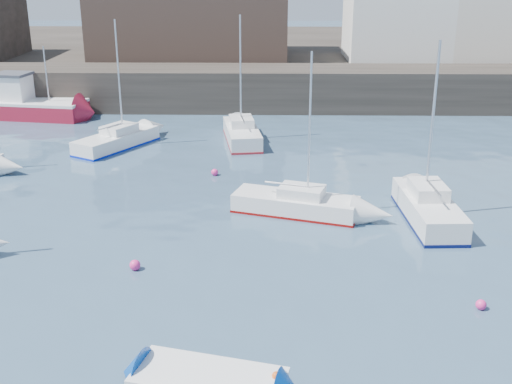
{
  "coord_description": "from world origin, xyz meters",
  "views": [
    {
      "loc": [
        0.43,
        -12.95,
        10.53
      ],
      "look_at": [
        0.0,
        12.0,
        1.5
      ],
      "focal_mm": 45.0,
      "sensor_mm": 36.0,
      "label": 1
    }
  ],
  "objects_px": {
    "buoy_far": "(215,175)",
    "sailboat_h": "(117,140)",
    "fishing_boat": "(27,104)",
    "buoy_mid": "(480,309)",
    "sailboat_c": "(428,208)",
    "buoy_near": "(135,270)",
    "sailboat_b": "(296,203)",
    "sailboat_f": "(242,133)"
  },
  "relations": [
    {
      "from": "buoy_far",
      "to": "sailboat_h",
      "type": "bearing_deg",
      "value": 140.28
    },
    {
      "from": "fishing_boat",
      "to": "buoy_mid",
      "type": "height_order",
      "value": "fishing_boat"
    },
    {
      "from": "sailboat_c",
      "to": "fishing_boat",
      "type": "bearing_deg",
      "value": 141.79
    },
    {
      "from": "fishing_boat",
      "to": "buoy_far",
      "type": "height_order",
      "value": "fishing_boat"
    },
    {
      "from": "buoy_near",
      "to": "buoy_mid",
      "type": "bearing_deg",
      "value": -12.54
    },
    {
      "from": "buoy_mid",
      "to": "buoy_far",
      "type": "height_order",
      "value": "buoy_far"
    },
    {
      "from": "buoy_near",
      "to": "buoy_mid",
      "type": "relative_size",
      "value": 1.15
    },
    {
      "from": "buoy_mid",
      "to": "buoy_far",
      "type": "distance_m",
      "value": 16.52
    },
    {
      "from": "sailboat_c",
      "to": "buoy_far",
      "type": "bearing_deg",
      "value": 148.29
    },
    {
      "from": "sailboat_b",
      "to": "sailboat_f",
      "type": "relative_size",
      "value": 0.94
    },
    {
      "from": "sailboat_b",
      "to": "buoy_far",
      "type": "xyz_separation_m",
      "value": [
        -4.01,
        5.25,
        -0.46
      ]
    },
    {
      "from": "fishing_boat",
      "to": "buoy_mid",
      "type": "distance_m",
      "value": 35.54
    },
    {
      "from": "fishing_boat",
      "to": "sailboat_b",
      "type": "bearing_deg",
      "value": -44.74
    },
    {
      "from": "sailboat_b",
      "to": "buoy_far",
      "type": "bearing_deg",
      "value": 127.37
    },
    {
      "from": "sailboat_c",
      "to": "sailboat_h",
      "type": "bearing_deg",
      "value": 144.95
    },
    {
      "from": "sailboat_f",
      "to": "sailboat_h",
      "type": "bearing_deg",
      "value": -168.47
    },
    {
      "from": "sailboat_f",
      "to": "sailboat_h",
      "type": "distance_m",
      "value": 7.55
    },
    {
      "from": "sailboat_c",
      "to": "sailboat_h",
      "type": "relative_size",
      "value": 1.02
    },
    {
      "from": "sailboat_b",
      "to": "sailboat_c",
      "type": "xyz_separation_m",
      "value": [
        5.62,
        -0.7,
        0.12
      ]
    },
    {
      "from": "buoy_far",
      "to": "sailboat_f",
      "type": "bearing_deg",
      "value": 80.11
    },
    {
      "from": "sailboat_b",
      "to": "sailboat_c",
      "type": "bearing_deg",
      "value": -7.08
    },
    {
      "from": "sailboat_f",
      "to": "buoy_near",
      "type": "height_order",
      "value": "sailboat_f"
    },
    {
      "from": "fishing_boat",
      "to": "sailboat_c",
      "type": "bearing_deg",
      "value": -38.21
    },
    {
      "from": "buoy_mid",
      "to": "fishing_boat",
      "type": "bearing_deg",
      "value": 132.22
    },
    {
      "from": "fishing_boat",
      "to": "sailboat_b",
      "type": "xyz_separation_m",
      "value": [
        18.28,
        -18.12,
        -0.51
      ]
    },
    {
      "from": "sailboat_f",
      "to": "buoy_mid",
      "type": "xyz_separation_m",
      "value": [
        8.43,
        -20.13,
        -0.53
      ]
    },
    {
      "from": "sailboat_c",
      "to": "sailboat_f",
      "type": "height_order",
      "value": "sailboat_c"
    },
    {
      "from": "sailboat_f",
      "to": "buoy_far",
      "type": "bearing_deg",
      "value": -99.89
    },
    {
      "from": "buoy_far",
      "to": "buoy_mid",
      "type": "bearing_deg",
      "value": -54.48
    },
    {
      "from": "sailboat_c",
      "to": "buoy_near",
      "type": "xyz_separation_m",
      "value": [
        -11.66,
        -4.91,
        -0.58
      ]
    },
    {
      "from": "sailboat_c",
      "to": "buoy_mid",
      "type": "relative_size",
      "value": 21.89
    },
    {
      "from": "sailboat_c",
      "to": "buoy_mid",
      "type": "distance_m",
      "value": 7.52
    },
    {
      "from": "fishing_boat",
      "to": "sailboat_h",
      "type": "distance_m",
      "value": 11.14
    },
    {
      "from": "fishing_boat",
      "to": "buoy_near",
      "type": "relative_size",
      "value": 20.12
    },
    {
      "from": "buoy_near",
      "to": "sailboat_f",
      "type": "bearing_deg",
      "value": 79.66
    },
    {
      "from": "sailboat_b",
      "to": "buoy_mid",
      "type": "distance_m",
      "value": 9.93
    },
    {
      "from": "sailboat_h",
      "to": "buoy_near",
      "type": "height_order",
      "value": "sailboat_h"
    },
    {
      "from": "fishing_boat",
      "to": "sailboat_h",
      "type": "xyz_separation_m",
      "value": [
        8.04,
        -7.69,
        -0.49
      ]
    },
    {
      "from": "sailboat_c",
      "to": "sailboat_h",
      "type": "xyz_separation_m",
      "value": [
        -15.86,
        11.12,
        -0.1
      ]
    },
    {
      "from": "sailboat_b",
      "to": "sailboat_f",
      "type": "bearing_deg",
      "value": 103.4
    },
    {
      "from": "sailboat_f",
      "to": "buoy_far",
      "type": "relative_size",
      "value": 20.81
    },
    {
      "from": "buoy_near",
      "to": "buoy_mid",
      "type": "height_order",
      "value": "buoy_near"
    }
  ]
}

